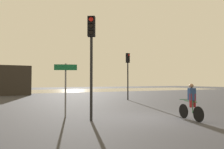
{
  "coord_description": "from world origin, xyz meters",
  "views": [
    {
      "loc": [
        -6.44,
        -8.17,
        1.7
      ],
      "look_at": [
        0.5,
        5.0,
        2.2
      ],
      "focal_mm": 35.0,
      "sensor_mm": 36.0,
      "label": 1
    }
  ],
  "objects_px": {
    "traffic_light_near_left": "(91,48)",
    "traffic_light_far_right": "(128,67)",
    "direction_sign_post": "(66,82)",
    "cyclist": "(191,102)"
  },
  "relations": [
    {
      "from": "traffic_light_far_right",
      "to": "cyclist",
      "type": "bearing_deg",
      "value": 55.78
    },
    {
      "from": "traffic_light_far_right",
      "to": "cyclist",
      "type": "relative_size",
      "value": 2.6
    },
    {
      "from": "traffic_light_near_left",
      "to": "traffic_light_far_right",
      "type": "xyz_separation_m",
      "value": [
        7.2,
        8.52,
        -0.13
      ]
    },
    {
      "from": "direction_sign_post",
      "to": "cyclist",
      "type": "relative_size",
      "value": 1.54
    },
    {
      "from": "traffic_light_near_left",
      "to": "direction_sign_post",
      "type": "xyz_separation_m",
      "value": [
        -0.69,
        1.62,
        -1.49
      ]
    },
    {
      "from": "traffic_light_far_right",
      "to": "direction_sign_post",
      "type": "height_order",
      "value": "traffic_light_far_right"
    },
    {
      "from": "traffic_light_near_left",
      "to": "traffic_light_far_right",
      "type": "height_order",
      "value": "traffic_light_near_left"
    },
    {
      "from": "traffic_light_near_left",
      "to": "traffic_light_far_right",
      "type": "bearing_deg",
      "value": -97.4
    },
    {
      "from": "traffic_light_far_right",
      "to": "cyclist",
      "type": "distance_m",
      "value": 11.17
    },
    {
      "from": "traffic_light_near_left",
      "to": "traffic_light_far_right",
      "type": "relative_size",
      "value": 1.05
    }
  ]
}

